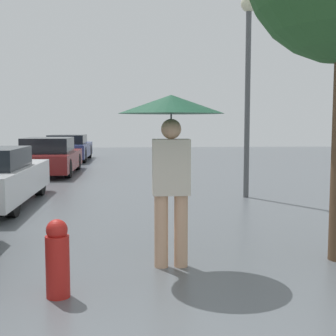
# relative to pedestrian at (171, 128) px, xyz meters

# --- Properties ---
(pedestrian) EXTENTS (1.22, 1.22, 2.02)m
(pedestrian) POSITION_rel_pedestrian_xyz_m (0.00, 0.00, 0.00)
(pedestrian) COLOR tan
(pedestrian) RESTS_ON ground_plane
(parked_car_third) EXTENTS (1.73, 4.13, 1.21)m
(parked_car_third) POSITION_rel_pedestrian_xyz_m (-3.18, 10.31, -1.08)
(parked_car_third) COLOR maroon
(parked_car_third) RESTS_ON ground_plane
(parked_car_farthest) EXTENTS (1.80, 4.16, 1.16)m
(parked_car_farthest) POSITION_rel_pedestrian_xyz_m (-3.29, 15.85, -1.08)
(parked_car_farthest) COLOR navy
(parked_car_farthest) RESTS_ON ground_plane
(street_lamp) EXTENTS (0.36, 0.36, 4.49)m
(street_lamp) POSITION_rel_pedestrian_xyz_m (2.14, 5.02, 1.43)
(street_lamp) COLOR #515456
(street_lamp) RESTS_ON ground_plane
(fire_hydrant) EXTENTS (0.23, 0.23, 0.77)m
(fire_hydrant) POSITION_rel_pedestrian_xyz_m (-1.18, -0.88, -1.26)
(fire_hydrant) COLOR #B21E19
(fire_hydrant) RESTS_ON ground_plane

